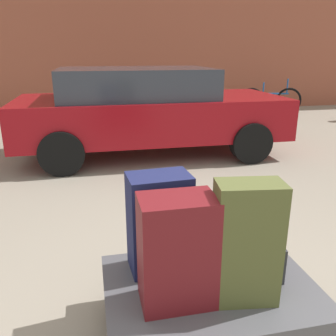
{
  "coord_description": "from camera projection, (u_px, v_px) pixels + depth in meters",
  "views": [
    {
      "loc": [
        -0.64,
        -1.73,
        1.68
      ],
      "look_at": [
        0.0,
        1.2,
        0.69
      ],
      "focal_mm": 38.07,
      "sensor_mm": 36.0,
      "label": 1
    }
  ],
  "objects": [
    {
      "name": "ground_plane",
      "position": [
        208.0,
        329.0,
        2.25
      ],
      "size": [
        60.0,
        60.0,
        0.0
      ],
      "primitive_type": "plane",
      "color": "gray"
    },
    {
      "name": "bollard_kerb_near",
      "position": [
        230.0,
        114.0,
        8.27
      ],
      "size": [
        0.22,
        0.22,
        0.56
      ],
      "primitive_type": "cylinder",
      "color": "#72665B",
      "rests_on": "ground_plane"
    },
    {
      "name": "parked_car",
      "position": [
        148.0,
        109.0,
        5.89
      ],
      "size": [
        4.31,
        1.94,
        1.42
      ],
      "color": "maroon",
      "rests_on": "ground_plane"
    },
    {
      "name": "bollard_kerb_mid",
      "position": [
        287.0,
        112.0,
        8.56
      ],
      "size": [
        0.22,
        0.22,
        0.56
      ],
      "primitive_type": "cylinder",
      "color": "#72665B",
      "rests_on": "ground_plane"
    },
    {
      "name": "luggage_cart",
      "position": [
        210.0,
        293.0,
        2.17
      ],
      "size": [
        1.26,
        0.89,
        0.34
      ],
      "color": "#4C4C51",
      "rests_on": "ground_plane"
    },
    {
      "name": "suitcase_charcoal_front_left",
      "position": [
        233.0,
        250.0,
        2.3
      ],
      "size": [
        0.6,
        0.52,
        0.23
      ],
      "primitive_type": "cube",
      "rotation": [
        0.0,
        0.0,
        -0.17
      ],
      "color": "#2D2D33",
      "rests_on": "luggage_cart"
    },
    {
      "name": "bicycle_leaning",
      "position": [
        270.0,
        101.0,
        9.83
      ],
      "size": [
        1.73,
        0.43,
        0.96
      ],
      "color": "black",
      "rests_on": "ground_plane"
    },
    {
      "name": "suitcase_maroon_rear_left",
      "position": [
        177.0,
        251.0,
        1.91
      ],
      "size": [
        0.41,
        0.27,
        0.63
      ],
      "primitive_type": "cube",
      "rotation": [
        0.0,
        0.0,
        0.0
      ],
      "color": "maroon",
      "rests_on": "luggage_cart"
    },
    {
      "name": "suitcase_navy_rear_right",
      "position": [
        159.0,
        223.0,
        2.22
      ],
      "size": [
        0.39,
        0.28,
        0.63
      ],
      "primitive_type": "cube",
      "rotation": [
        0.0,
        0.0,
        0.07
      ],
      "color": "#191E47",
      "rests_on": "luggage_cart"
    },
    {
      "name": "suitcase_olive_front_right",
      "position": [
        247.0,
        243.0,
        1.92
      ],
      "size": [
        0.38,
        0.25,
        0.7
      ],
      "primitive_type": "cube",
      "rotation": [
        0.0,
        0.0,
        -0.14
      ],
      "color": "#4C5128",
      "rests_on": "luggage_cart"
    }
  ]
}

